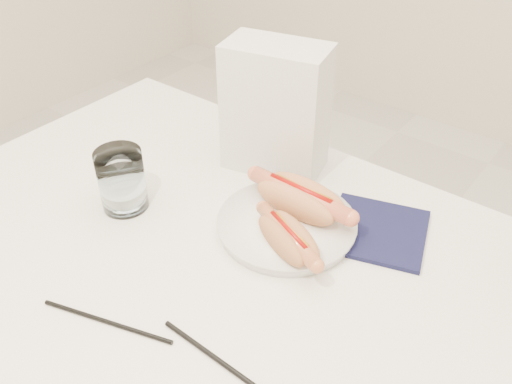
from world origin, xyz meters
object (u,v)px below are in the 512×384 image
Objects in this scene: hotdog_left at (300,199)px; napkin_box at (276,109)px; table at (225,291)px; plate at (287,226)px; hotdog_right at (288,238)px; water_glass at (122,180)px.

hotdog_left is 0.19m from napkin_box.
hotdog_left reaches higher than table.
table is at bearing -103.12° from plate.
table is 0.15m from plate.
napkin_box is at bearing 153.58° from hotdog_right.
table is at bearing -83.01° from napkin_box.
hotdog_left is 1.28× the size of hotdog_right.
plate is 0.30m from water_glass.
plate is at bearing 149.22° from hotdog_right.
plate is 0.07m from hotdog_right.
water_glass is at bearing -129.80° from napkin_box.
plate is at bearing -61.47° from napkin_box.
hotdog_left is at bearing 31.02° from water_glass.
napkin_box reaches higher than hotdog_left.
hotdog_left is at bearing 135.86° from hotdog_right.
plate is 0.91× the size of napkin_box.
water_glass is 0.45× the size of napkin_box.
table is at bearing -98.62° from hotdog_left.
hotdog_right reaches higher than plate.
table is at bearing -108.46° from hotdog_right.
water_glass reaches higher than hotdog_right.
hotdog_right is at bearing -62.86° from napkin_box.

